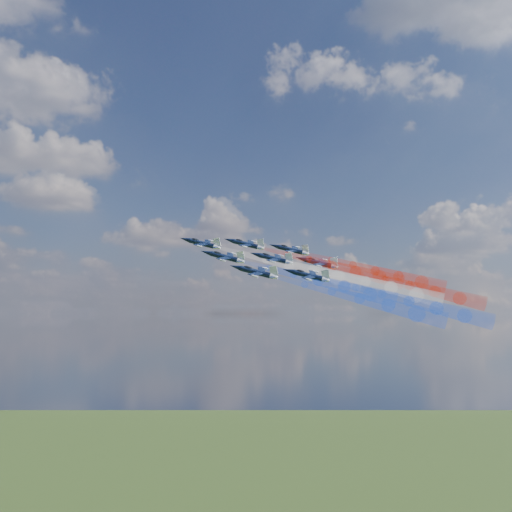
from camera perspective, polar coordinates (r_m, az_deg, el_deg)
jet_lead at (r=178.25m, az=-5.01°, el=1.16°), size 16.60×16.52×9.26m
trail_lead at (r=171.91m, az=3.08°, el=-0.86°), size 33.16×30.24×15.64m
jet_inner_left at (r=167.04m, az=-2.92°, el=-0.09°), size 16.60×16.52×9.26m
trail_inner_left at (r=161.88m, az=5.78°, el=-2.28°), size 33.16×30.24×15.64m
jet_inner_right at (r=182.73m, az=-0.94°, el=1.10°), size 16.60×16.52×9.26m
trail_inner_right at (r=178.14m, az=7.03°, el=-0.86°), size 33.16×30.24×15.64m
jet_outer_left at (r=153.48m, az=-0.01°, el=-1.49°), size 16.60×16.52×9.26m
trail_outer_left at (r=149.94m, az=9.53°, el=-3.89°), size 33.16×30.24×15.64m
jet_center_third at (r=172.16m, az=1.58°, el=-0.24°), size 16.60×16.52×9.26m
trail_center_third at (r=168.95m, az=10.08°, el=-2.34°), size 33.16×30.24×15.64m
jet_outer_right at (r=189.19m, az=3.22°, el=0.58°), size 16.60×16.52×9.26m
trail_outer_right at (r=186.44m, az=10.96°, el=-1.31°), size 33.16×30.24×15.64m
jet_rear_left at (r=161.20m, az=4.83°, el=-1.80°), size 16.60×16.52×9.26m
trail_rear_left at (r=159.74m, az=13.94°, el=-4.04°), size 33.16×30.24×15.64m
jet_rear_right at (r=178.41m, az=5.78°, el=-0.63°), size 16.60×16.52×9.26m
trail_rear_right at (r=177.04m, az=13.99°, el=-2.64°), size 33.16×30.24×15.64m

